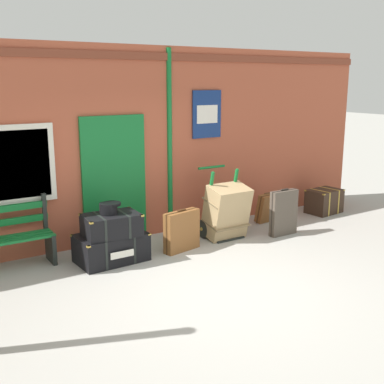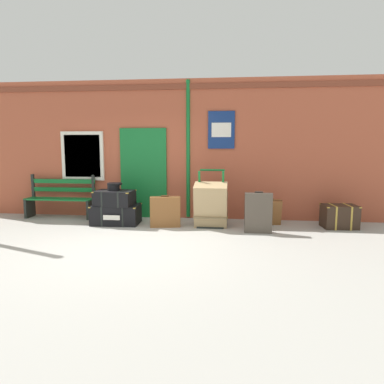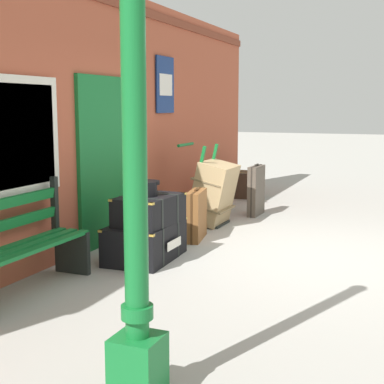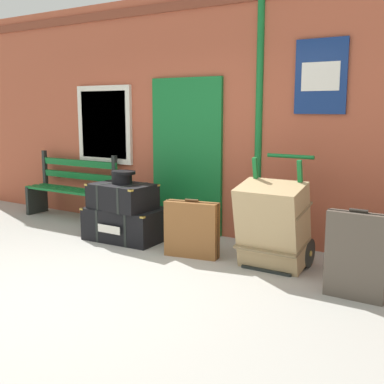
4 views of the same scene
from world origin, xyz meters
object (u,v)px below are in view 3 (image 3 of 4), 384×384
Objects in this scene: lamp_post at (136,209)px; steamer_trunk_middle at (149,210)px; large_brown_trunk at (214,193)px; corner_trunk at (249,184)px; suitcase_olive at (256,191)px; steamer_trunk_base at (145,241)px; suitcase_cream at (196,215)px; suitcase_caramel at (219,193)px; platform_bench at (19,248)px; round_hatbox at (146,187)px; porters_trolley at (203,206)px.

lamp_post is 3.14m from steamer_trunk_middle.
corner_trunk is at bearing 5.52° from large_brown_trunk.
corner_trunk is at bearing 20.18° from suitcase_olive.
suitcase_cream is at bearing -8.77° from steamer_trunk_base.
suitcase_caramel is at bearing 6.07° from steamer_trunk_middle.
suitcase_cream reaches higher than corner_trunk.
lamp_post is 7.76m from corner_trunk.
lamp_post is at bearing -168.24° from corner_trunk.
suitcase_olive is (1.91, -0.27, 0.07)m from suitcase_cream.
platform_bench reaches higher than corner_trunk.
corner_trunk reaches higher than steamer_trunk_base.
lamp_post is at bearing -153.71° from steamer_trunk_base.
suitcase_olive is (4.56, -0.96, -0.05)m from platform_bench.
suitcase_caramel is (3.33, 0.30, 0.07)m from steamer_trunk_base.
round_hatbox is at bearing 25.98° from lamp_post.
round_hatbox reaches higher than suitcase_olive.
platform_bench is 1.65m from round_hatbox.
large_brown_trunk is 2.69m from corner_trunk.
platform_bench is 3.65m from large_brown_trunk.
platform_bench is 1.63m from steamer_trunk_base.
suitcase_cream is at bearing 172.08° from suitcase_olive.
steamer_trunk_base is 1.41× the size of corner_trunk.
porters_trolley reaches higher than corner_trunk.
steamer_trunk_middle is 2.08m from large_brown_trunk.
lamp_post is 3.26m from steamer_trunk_base.
corner_trunk is at bearing 11.76° from lamp_post.
corner_trunk is (2.67, 0.08, -0.03)m from porters_trolley.
suitcase_cream is (1.15, -0.14, -0.51)m from round_hatbox.
platform_bench is (1.27, 1.90, -0.71)m from lamp_post.
large_brown_trunk reaches higher than steamer_trunk_base.
lamp_post is 2.93× the size of steamer_trunk_base.
steamer_trunk_middle is 3.07m from suitcase_olive.
suitcase_caramel is at bearing 15.33° from lamp_post.
porters_trolley reaches higher than platform_bench.
lamp_post is 5.96m from suitcase_olive.
large_brown_trunk is 1.66× the size of suitcase_caramel.
porters_trolley reaches higher than suitcase_caramel.
round_hatbox is 2.13m from large_brown_trunk.
platform_bench is 1.92× the size of suitcase_olive.
lamp_post is at bearing -154.02° from round_hatbox.
round_hatbox is 1.27m from suitcase_cream.
large_brown_trunk is at bearing -174.48° from corner_trunk.
porters_trolley is 1.11m from suitcase_olive.
platform_bench is at bearing 177.39° from suitcase_caramel.
steamer_trunk_middle is 4.77m from corner_trunk.
lamp_post reaches higher than large_brown_trunk.
lamp_post is at bearing -154.61° from steamer_trunk_middle.
steamer_trunk_middle reaches higher than suitcase_cream.
suitcase_olive is at bearing -111.73° from suitcase_caramel.
suitcase_caramel is at bearing -2.61° from platform_bench.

